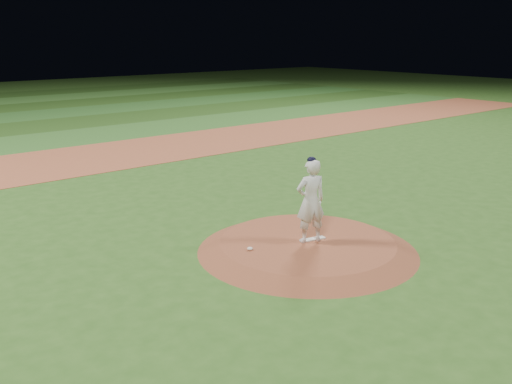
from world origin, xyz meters
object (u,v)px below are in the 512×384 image
pitcher_on_mound (311,201)px  rosin_bag (250,249)px  pitching_rubber (313,239)px  pitchers_mound (307,246)px

pitcher_on_mound → rosin_bag: bearing=162.2°
pitcher_on_mound → pitching_rubber: bearing=12.3°
rosin_bag → pitcher_on_mound: size_ratio=0.06×
pitching_rubber → rosin_bag: size_ratio=4.96×
pitchers_mound → rosin_bag: (-1.49, 0.44, 0.16)m
rosin_bag → pitcher_on_mound: 1.90m
pitchers_mound → pitcher_on_mound: bearing=-57.7°
rosin_bag → pitching_rubber: bearing=-15.5°
pitching_rubber → rosin_bag: bearing=178.0°
pitchers_mound → pitcher_on_mound: 1.19m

